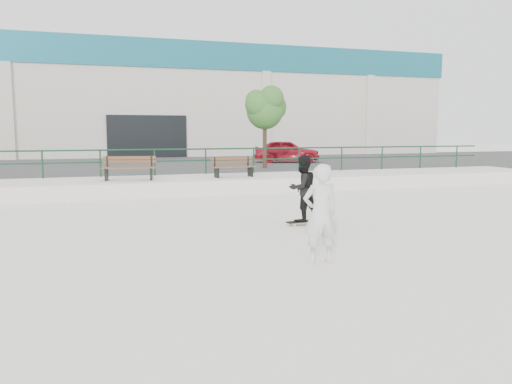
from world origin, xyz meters
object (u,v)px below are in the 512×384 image
object	(u,v)px
bench_left	(129,168)
seated_skater	(320,214)
skateboard	(302,222)
bench_right	(233,167)
red_car	(287,151)
standing_skater	(303,188)
tree	(265,107)

from	to	relation	value
bench_left	seated_skater	size ratio (longest dim) A/B	1.13
skateboard	seated_skater	bearing A→B (deg)	-115.38
bench_right	red_car	size ratio (longest dim) A/B	0.46
red_car	standing_skater	size ratio (longest dim) A/B	2.30
bench_left	standing_skater	xyz separation A→B (m)	(3.54, -7.16, -0.05)
tree	standing_skater	xyz separation A→B (m)	(-2.84, -11.13, -2.43)
bench_left	seated_skater	bearing A→B (deg)	-66.75
bench_right	skateboard	world-z (taller)	bench_right
tree	skateboard	world-z (taller)	tree
bench_right	tree	xyz separation A→B (m)	(2.61, 3.96, 2.44)
standing_skater	seated_skater	xyz separation A→B (m)	(-1.06, -3.25, -0.03)
bench_left	bench_right	bearing A→B (deg)	10.05
standing_skater	seated_skater	world-z (taller)	seated_skater
bench_right	bench_left	bearing A→B (deg)	175.08
red_car	seated_skater	size ratio (longest dim) A/B	2.13
bench_right	standing_skater	bearing A→B (deg)	-96.96
tree	seated_skater	size ratio (longest dim) A/B	2.22
red_car	bench_left	bearing A→B (deg)	147.78
skateboard	standing_skater	world-z (taller)	standing_skater
skateboard	standing_skater	xyz separation A→B (m)	(0.00, 0.00, 0.80)
bench_right	standing_skater	size ratio (longest dim) A/B	1.05
red_car	seated_skater	distance (m)	19.04
bench_left	tree	xyz separation A→B (m)	(6.38, 3.97, 2.38)
bench_right	seated_skater	bearing A→B (deg)	-102.16
tree	seated_skater	bearing A→B (deg)	-105.18
seated_skater	bench_right	bearing A→B (deg)	-95.88
tree	red_car	xyz separation A→B (m)	(2.44, 3.56, -2.19)
red_car	skateboard	xyz separation A→B (m)	(-5.28, -14.69, -1.04)
tree	red_car	world-z (taller)	tree
bench_left	seated_skater	distance (m)	10.71
bench_left	skateboard	size ratio (longest dim) A/B	2.37
bench_right	seated_skater	size ratio (longest dim) A/B	0.97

